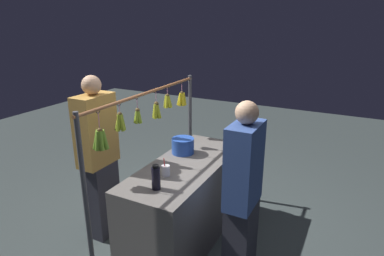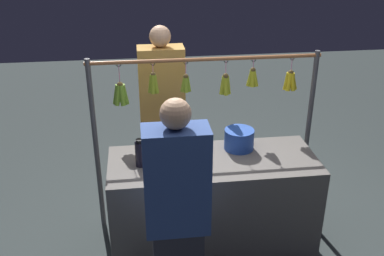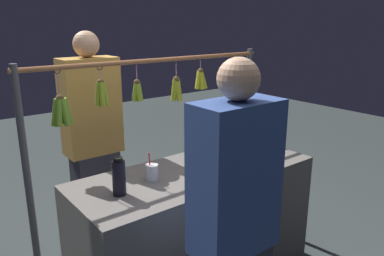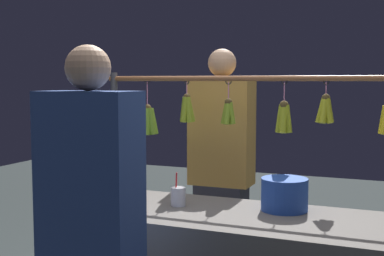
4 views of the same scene
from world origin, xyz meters
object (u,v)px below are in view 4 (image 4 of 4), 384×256
at_px(water_bottle, 131,185).
at_px(drink_cup, 178,196).
at_px(vendor_person, 221,179).
at_px(customer_person, 91,254).
at_px(blue_bucket, 284,194).

distance_m(water_bottle, drink_cup, 0.27).
height_order(drink_cup, vendor_person, vendor_person).
distance_m(vendor_person, customer_person, 1.58).
xyz_separation_m(water_bottle, drink_cup, (-0.26, -0.06, -0.06)).
bearing_deg(drink_cup, blue_bucket, -167.91).
distance_m(blue_bucket, drink_cup, 0.57).
height_order(blue_bucket, drink_cup, drink_cup).
xyz_separation_m(water_bottle, vendor_person, (-0.23, -0.87, -0.11)).
distance_m(drink_cup, customer_person, 0.79).
height_order(water_bottle, drink_cup, water_bottle).
relative_size(water_bottle, vendor_person, 0.13).
relative_size(drink_cup, vendor_person, 0.10).
height_order(blue_bucket, vendor_person, vendor_person).
relative_size(water_bottle, customer_person, 0.13).
bearing_deg(vendor_person, water_bottle, 75.22).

